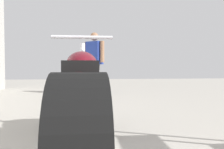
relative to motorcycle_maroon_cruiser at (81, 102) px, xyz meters
name	(u,v)px	position (x,y,z in m)	size (l,w,h in m)	color
ground_plane	(95,114)	(0.16, 1.64, -0.43)	(18.67, 18.67, 0.00)	#A8A399
motorcycle_maroon_cruiser	(81,102)	(0.00, 0.00, 0.00)	(0.67, 2.27, 1.06)	black
mechanic_in_blue	(94,59)	(0.23, 4.22, 0.46)	(0.53, 0.51, 1.58)	#4C4C4C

